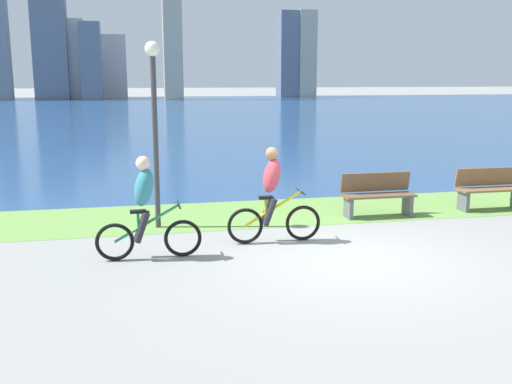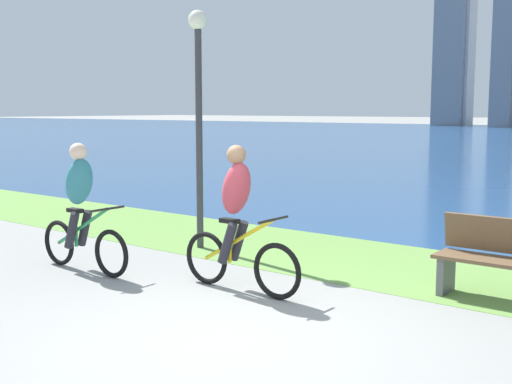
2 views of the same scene
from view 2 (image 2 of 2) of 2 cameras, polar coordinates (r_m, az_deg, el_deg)
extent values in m
plane|color=gray|center=(5.95, -1.76, -12.94)|extent=(300.00, 300.00, 0.00)
cube|color=#6B9947|center=(8.75, 12.72, -6.45)|extent=(120.00, 2.53, 0.01)
torus|color=black|center=(7.05, 1.87, -7.02)|extent=(0.63, 0.06, 0.63)
torus|color=black|center=(7.69, -4.41, -5.83)|extent=(0.63, 0.06, 0.63)
cylinder|color=gold|center=(7.31, -1.57, -4.24)|extent=(1.00, 0.04, 0.60)
cylinder|color=gold|center=(7.40, -2.35, -4.49)|extent=(0.04, 0.04, 0.46)
cube|color=black|center=(7.36, -2.36, -2.57)|extent=(0.24, 0.10, 0.05)
cylinder|color=black|center=(6.96, 1.56, -2.46)|extent=(0.03, 0.52, 0.03)
ellipsoid|color=#BF3F4C|center=(7.23, -1.75, 0.31)|extent=(0.40, 0.36, 0.65)
sphere|color=#A57A59|center=(7.20, -1.76, 3.31)|extent=(0.22, 0.22, 0.22)
cylinder|color=#26262D|center=(7.44, -1.54, -4.33)|extent=(0.27, 0.11, 0.49)
cylinder|color=#26262D|center=(7.29, -2.54, -4.57)|extent=(0.27, 0.11, 0.49)
torus|color=black|center=(8.13, -12.69, -5.35)|extent=(0.60, 0.06, 0.60)
torus|color=black|center=(8.96, -17.03, -4.32)|extent=(0.60, 0.06, 0.60)
cylinder|color=#268C4C|center=(8.51, -15.13, -2.97)|extent=(1.03, 0.04, 0.59)
cylinder|color=#268C4C|center=(8.62, -15.66, -3.19)|extent=(0.04, 0.04, 0.45)
cube|color=black|center=(8.58, -15.72, -1.58)|extent=(0.24, 0.10, 0.05)
cylinder|color=black|center=(8.07, -13.03, -1.47)|extent=(0.03, 0.52, 0.03)
ellipsoid|color=teal|center=(8.45, -15.38, 0.90)|extent=(0.40, 0.36, 0.65)
sphere|color=beige|center=(8.42, -15.47, 3.47)|extent=(0.22, 0.22, 0.22)
cylinder|color=#26262D|center=(8.64, -14.92, -3.11)|extent=(0.27, 0.11, 0.49)
cylinder|color=#26262D|center=(8.52, -15.99, -3.29)|extent=(0.27, 0.11, 0.49)
cube|color=brown|center=(7.36, 21.27, -5.83)|extent=(1.50, 0.45, 0.04)
cube|color=#595960|center=(7.61, 16.47, -6.94)|extent=(0.08, 0.37, 0.45)
cylinder|color=#38383D|center=(9.52, -5.05, 4.63)|extent=(0.10, 0.10, 3.23)
sphere|color=white|center=(9.59, -5.17, 14.93)|extent=(0.28, 0.28, 0.28)
cube|color=slate|center=(84.07, 17.00, 14.50)|extent=(3.72, 2.58, 25.90)
cube|color=#B7B7BC|center=(84.42, 17.72, 13.02)|extent=(2.80, 2.63, 21.73)
cube|color=slate|center=(77.64, 21.09, 10.64)|extent=(2.30, 2.11, 14.29)
camera|label=1|loc=(7.95, -83.16, 6.45)|focal=40.73mm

